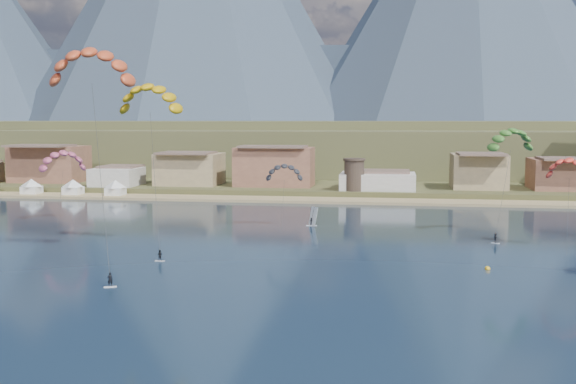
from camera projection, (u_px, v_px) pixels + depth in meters
The scene contains 16 objects.
ground at pixel (242, 317), 73.52m from camera, with size 2400.00×2400.00×0.00m, color black.
beach at pixel (332, 200), 177.70m from camera, with size 2200.00×12.00×0.90m.
land at pixel (378, 143), 624.03m from camera, with size 2200.00×900.00×4.00m.
foothills at pixel (412, 147), 297.72m from camera, with size 940.00×210.00×18.00m.
mountain_ridge at pixel (373, 15), 869.92m from camera, with size 2060.00×480.00×400.00m.
town at pixel (197, 165), 198.69m from camera, with size 400.00×24.00×12.00m.
watchtower at pixel (354, 174), 184.17m from camera, with size 5.82×5.82×8.60m.
beach_tents at pixel (51, 183), 188.90m from camera, with size 43.40×6.40×5.00m.
kitesurfer_red at pixel (91, 61), 100.17m from camera, with size 16.18×19.73×33.94m.
kitesurfer_yellow at pixel (150, 95), 110.73m from camera, with size 11.44×13.12×27.78m.
kitesurfer_green at pixel (511, 137), 123.37m from camera, with size 9.78×12.86×20.35m.
distant_kite_pink at pixel (63, 157), 141.79m from camera, with size 9.69×9.32×16.49m.
distant_kite_dark at pixel (284, 170), 133.89m from camera, with size 7.73×5.98×14.20m.
distant_kite_orange at pixel (570, 165), 111.84m from camera, with size 8.27×7.46×16.38m.
windsurfer at pixel (312, 220), 136.90m from camera, with size 2.12×2.31×3.72m.
buoy at pixel (488, 269), 96.95m from camera, with size 0.75×0.75×0.75m.
Camera 1 is at (15.76, -70.18, 20.72)m, focal length 43.64 mm.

